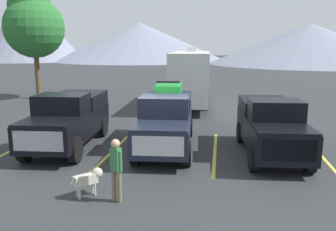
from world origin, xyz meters
name	(u,v)px	position (x,y,z in m)	size (l,w,h in m)	color
ground_plane	(163,153)	(0.00, 0.00, 0.00)	(240.00, 240.00, 0.00)	#2D3033
pickup_truck_a	(69,118)	(-3.91, 0.31, 1.18)	(2.43, 5.58, 2.24)	black
pickup_truck_b	(166,118)	(0.01, 0.82, 1.20)	(2.40, 5.93, 2.60)	black
pickup_truck_c	(271,125)	(4.05, 0.41, 1.13)	(2.36, 5.33, 2.19)	black
lot_stripe_a	(24,144)	(-5.97, 0.35, 0.00)	(0.12, 5.50, 0.01)	gold
lot_stripe_b	(116,148)	(-1.99, 0.35, 0.00)	(0.12, 5.50, 0.01)	gold
lot_stripe_c	(215,152)	(1.99, 0.35, 0.00)	(0.12, 5.50, 0.01)	gold
lot_stripe_d	(323,157)	(5.97, 0.35, 0.00)	(0.12, 5.50, 0.01)	gold
camper_trailer_a	(191,76)	(0.19, 10.20, 2.06)	(2.67, 8.89, 3.91)	silver
person_b	(116,166)	(-0.51, -4.41, 0.99)	(0.36, 0.28, 1.72)	#726047
dog	(90,178)	(-1.36, -4.13, 0.51)	(0.71, 0.74, 0.75)	beige
tree_a	(33,22)	(-11.75, 12.26, 5.68)	(4.44, 4.44, 8.41)	brown
mountain_ridge	(237,39)	(5.49, 69.75, 5.23)	(141.36, 53.71, 14.69)	gray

